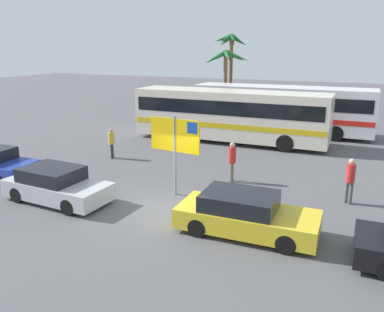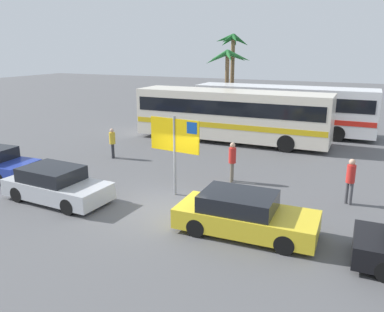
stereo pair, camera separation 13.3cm
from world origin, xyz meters
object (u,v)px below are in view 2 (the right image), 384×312
Objects in this scene: bus_front_coach at (231,113)px; bus_rear_coach at (283,107)px; car_yellow at (244,215)px; car_silver at (56,185)px; ferry_sign at (176,138)px; pedestrian_near_sign at (232,159)px; pedestrian_by_bus at (112,141)px; pedestrian_crossing_lot at (351,178)px.

bus_front_coach is 1.00× the size of bus_rear_coach.
car_silver is (-7.39, -0.31, -0.00)m from car_yellow.
pedestrian_near_sign is (1.52, 2.46, -1.28)m from ferry_sign.
ferry_sign is 6.68m from pedestrian_by_bus.
car_yellow is (3.45, -2.12, -1.69)m from ferry_sign.
bus_rear_coach is at bearing 74.87° from car_silver.
car_yellow is at bearing -24.95° from ferry_sign.
car_silver is at bearing -146.32° from pedestrian_near_sign.
pedestrian_near_sign is at bearing 44.98° from car_silver.
pedestrian_crossing_lot is at bearing 22.60° from ferry_sign.
bus_rear_coach is at bearing 90.93° from ferry_sign.
car_silver is at bearing -100.48° from pedestrian_by_bus.
pedestrian_near_sign is (-1.94, 4.58, 0.41)m from car_yellow.
pedestrian_crossing_lot reaches higher than pedestrian_by_bus.
ferry_sign is 4.93m from car_silver.
bus_rear_coach reaches higher than pedestrian_crossing_lot.
car_yellow is at bearing -75.25° from pedestrian_near_sign.
pedestrian_crossing_lot reaches higher than pedestrian_near_sign.
ferry_sign is (1.03, -9.70, 0.54)m from bus_front_coach.
car_silver is at bearing -103.48° from bus_front_coach.
bus_front_coach is 2.81× the size of car_silver.
ferry_sign is at bearing -129.85° from pedestrian_near_sign.
car_yellow and car_silver have the same top height.
pedestrian_by_bus is at bearing -124.14° from bus_rear_coach.
bus_rear_coach is at bearing 58.78° from bus_front_coach.
pedestrian_crossing_lot reaches higher than car_silver.
bus_front_coach is 7.48× the size of pedestrian_by_bus.
ferry_sign reaches higher than pedestrian_crossing_lot.
pedestrian_crossing_lot is at bearing 25.55° from car_silver.
pedestrian_crossing_lot is at bearing -15.71° from pedestrian_near_sign.
bus_rear_coach reaches higher than car_yellow.
bus_front_coach is 12.52m from car_silver.
bus_rear_coach is at bearing 53.29° from pedestrian_crossing_lot.
ferry_sign reaches higher than car_yellow.
pedestrian_near_sign is at bearing 64.96° from ferry_sign.
car_yellow is at bearing 174.06° from pedestrian_crossing_lot.
bus_rear_coach is 7.48× the size of pedestrian_by_bus.
bus_front_coach is 6.77× the size of pedestrian_crossing_lot.
pedestrian_near_sign reaches higher than car_yellow.
pedestrian_crossing_lot is (7.38, -7.88, -0.73)m from bus_front_coach.
car_yellow is at bearing -69.22° from bus_front_coach.
pedestrian_by_bus is (-7.04, 1.03, -0.11)m from pedestrian_near_sign.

